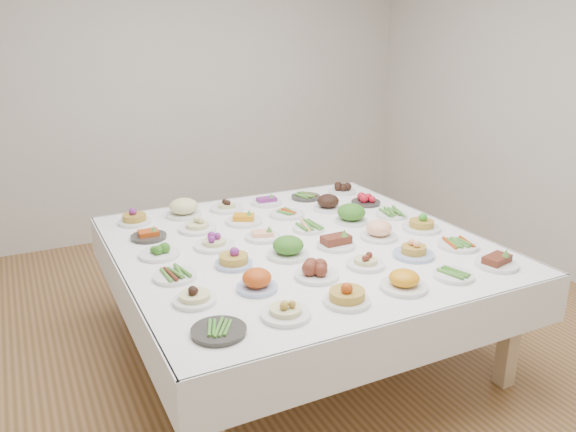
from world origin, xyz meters
name	(u,v)px	position (x,y,z in m)	size (l,w,h in m)	color
room_envelope	(297,63)	(0.00, 0.00, 1.83)	(5.02, 5.02, 2.81)	olive
display_table	(299,252)	(-0.05, -0.13, 0.68)	(2.20, 2.20, 0.75)	white
dish_0	(219,330)	(-0.88, -0.96, 0.77)	(0.24, 0.24, 0.05)	#2F2D2A
dish_1	(286,306)	(-0.55, -0.96, 0.81)	(0.23, 0.23, 0.12)	white
dish_2	(347,291)	(-0.22, -0.96, 0.81)	(0.23, 0.23, 0.14)	white
dish_3	(404,278)	(0.13, -0.96, 0.81)	(0.24, 0.24, 0.13)	white
dish_4	(453,274)	(0.45, -0.97, 0.77)	(0.21, 0.21, 0.05)	white
dish_5	(497,259)	(0.77, -0.96, 0.79)	(0.23, 0.23, 0.10)	white
dish_6	(194,294)	(-0.88, -0.63, 0.80)	(0.21, 0.21, 0.11)	white
dish_7	(257,281)	(-0.55, -0.64, 0.80)	(0.21, 0.21, 0.11)	#4C66B2
dish_8	(317,269)	(-0.21, -0.64, 0.80)	(0.24, 0.24, 0.11)	white
dish_9	(366,259)	(0.11, -0.64, 0.79)	(0.21, 0.21, 0.10)	white
dish_10	(414,247)	(0.45, -0.64, 0.81)	(0.24, 0.24, 0.13)	#4C66B2
dish_11	(458,243)	(0.79, -0.64, 0.78)	(0.24, 0.24, 0.06)	white
dish_12	(175,274)	(-0.89, -0.31, 0.78)	(0.23, 0.23, 0.06)	white
dish_13	(234,258)	(-0.55, -0.30, 0.80)	(0.21, 0.21, 0.12)	#4C66B2
dish_14	(288,245)	(-0.21, -0.31, 0.82)	(0.25, 0.25, 0.15)	white
dish_15	(336,239)	(0.12, -0.30, 0.80)	(0.23, 0.23, 0.11)	white
dish_16	(379,228)	(0.44, -0.30, 0.82)	(0.24, 0.24, 0.15)	white
dish_17	(422,220)	(0.79, -0.29, 0.82)	(0.25, 0.25, 0.15)	white
dish_18	(159,250)	(-0.89, 0.04, 0.79)	(0.24, 0.24, 0.09)	white
dish_19	(214,238)	(-0.55, 0.02, 0.81)	(0.24, 0.24, 0.14)	white
dish_20	(263,233)	(-0.22, 0.03, 0.79)	(0.22, 0.22, 0.10)	white
dish_21	(309,227)	(0.11, 0.04, 0.77)	(0.21, 0.21, 0.05)	white
dish_22	(351,213)	(0.45, 0.04, 0.82)	(0.22, 0.22, 0.14)	white
dish_23	(392,213)	(0.78, 0.03, 0.78)	(0.24, 0.22, 0.06)	white
dish_24	(149,234)	(-0.87, 0.36, 0.78)	(0.22, 0.22, 0.09)	#2F2D2A
dish_25	(197,221)	(-0.55, 0.36, 0.81)	(0.25, 0.25, 0.13)	white
dish_26	(244,218)	(-0.22, 0.37, 0.79)	(0.25, 0.25, 0.10)	white
dish_27	(287,213)	(0.12, 0.37, 0.77)	(0.24, 0.24, 0.05)	white
dish_28	(328,202)	(0.45, 0.36, 0.81)	(0.21, 0.21, 0.13)	white
dish_29	(366,198)	(0.78, 0.36, 0.80)	(0.22, 0.22, 0.10)	#2F2D2A
dish_30	(134,215)	(-0.89, 0.69, 0.81)	(0.22, 0.22, 0.13)	white
dish_31	(184,206)	(-0.54, 0.70, 0.83)	(0.28, 0.28, 0.16)	white
dish_32	(227,203)	(-0.22, 0.69, 0.80)	(0.24, 0.24, 0.12)	white
dish_33	(267,200)	(0.11, 0.69, 0.78)	(0.23, 0.23, 0.09)	white
dish_34	(306,196)	(0.45, 0.69, 0.77)	(0.22, 0.22, 0.05)	#2F2D2A
dish_35	(342,188)	(0.79, 0.70, 0.79)	(0.22, 0.22, 0.10)	white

